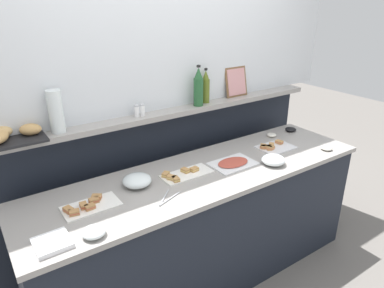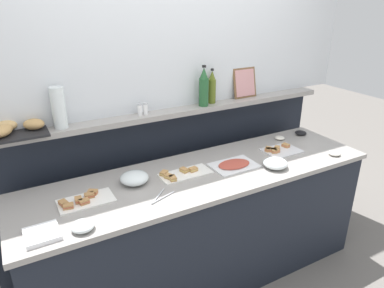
# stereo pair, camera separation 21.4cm
# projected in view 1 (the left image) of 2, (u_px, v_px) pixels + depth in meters

# --- Properties ---
(ground_plane) EXTENTS (12.00, 12.00, 0.00)m
(ground_plane) POSITION_uv_depth(u_px,v_px,m) (165.00, 235.00, 3.26)
(ground_plane) COLOR slate
(buffet_counter) EXTENTS (2.53, 0.70, 0.91)m
(buffet_counter) POSITION_uv_depth(u_px,v_px,m) (204.00, 226.00, 2.63)
(buffet_counter) COLOR black
(buffet_counter) RESTS_ON ground_plane
(back_ledge_unit) EXTENTS (2.78, 0.22, 1.24)m
(back_ledge_unit) POSITION_uv_depth(u_px,v_px,m) (167.00, 176.00, 2.95)
(back_ledge_unit) COLOR black
(back_ledge_unit) RESTS_ON ground_plane
(upper_wall_panel) EXTENTS (3.38, 0.08, 1.36)m
(upper_wall_panel) POSITION_uv_depth(u_px,v_px,m) (160.00, 14.00, 2.48)
(upper_wall_panel) COLOR silver
(upper_wall_panel) RESTS_ON back_ledge_unit
(sandwich_platter_side) EXTENTS (0.32, 0.18, 0.04)m
(sandwich_platter_side) POSITION_uv_depth(u_px,v_px,m) (89.00, 206.00, 2.04)
(sandwich_platter_side) COLOR white
(sandwich_platter_side) RESTS_ON buffet_counter
(sandwich_platter_rear) EXTENTS (0.36, 0.16, 0.04)m
(sandwich_platter_rear) POSITION_uv_depth(u_px,v_px,m) (184.00, 174.00, 2.40)
(sandwich_platter_rear) COLOR white
(sandwich_platter_rear) RESTS_ON buffet_counter
(sandwich_platter_front) EXTENTS (0.28, 0.21, 0.04)m
(sandwich_platter_front) POSITION_uv_depth(u_px,v_px,m) (274.00, 147.00, 2.83)
(sandwich_platter_front) COLOR silver
(sandwich_platter_front) RESTS_ON buffet_counter
(cold_cuts_platter) EXTENTS (0.33, 0.23, 0.02)m
(cold_cuts_platter) POSITION_uv_depth(u_px,v_px,m) (233.00, 163.00, 2.56)
(cold_cuts_platter) COLOR white
(cold_cuts_platter) RESTS_ON buffet_counter
(glass_bowl_large) EXTENTS (0.17, 0.17, 0.07)m
(glass_bowl_large) POSITION_uv_depth(u_px,v_px,m) (273.00, 160.00, 2.56)
(glass_bowl_large) COLOR silver
(glass_bowl_large) RESTS_ON buffet_counter
(glass_bowl_medium) EXTENTS (0.19, 0.19, 0.08)m
(glass_bowl_medium) POSITION_uv_depth(u_px,v_px,m) (137.00, 181.00, 2.26)
(glass_bowl_medium) COLOR silver
(glass_bowl_medium) RESTS_ON buffet_counter
(glass_bowl_small) EXTENTS (0.12, 0.12, 0.05)m
(glass_bowl_small) POSITION_uv_depth(u_px,v_px,m) (94.00, 232.00, 1.79)
(glass_bowl_small) COLOR silver
(glass_bowl_small) RESTS_ON buffet_counter
(condiment_bowl_teal) EXTENTS (0.10, 0.10, 0.03)m
(condiment_bowl_teal) POSITION_uv_depth(u_px,v_px,m) (291.00, 129.00, 3.19)
(condiment_bowl_teal) COLOR black
(condiment_bowl_teal) RESTS_ON buffet_counter
(condiment_bowl_cream) EXTENTS (0.09, 0.09, 0.03)m
(condiment_bowl_cream) POSITION_uv_depth(u_px,v_px,m) (326.00, 148.00, 2.80)
(condiment_bowl_cream) COLOR silver
(condiment_bowl_cream) RESTS_ON buffet_counter
(condiment_bowl_dark) EXTENTS (0.08, 0.08, 0.03)m
(condiment_bowl_dark) POSITION_uv_depth(u_px,v_px,m) (272.00, 135.00, 3.06)
(condiment_bowl_dark) COLOR silver
(condiment_bowl_dark) RESTS_ON buffet_counter
(serving_tongs) EXTENTS (0.18, 0.13, 0.01)m
(serving_tongs) POSITION_uv_depth(u_px,v_px,m) (167.00, 199.00, 2.12)
(serving_tongs) COLOR #B7BABF
(serving_tongs) RESTS_ON buffet_counter
(napkin_stack) EXTENTS (0.17, 0.17, 0.02)m
(napkin_stack) POSITION_uv_depth(u_px,v_px,m) (52.00, 243.00, 1.73)
(napkin_stack) COLOR white
(napkin_stack) RESTS_ON buffet_counter
(olive_oil_bottle) EXTENTS (0.06, 0.06, 0.28)m
(olive_oil_bottle) POSITION_uv_depth(u_px,v_px,m) (206.00, 87.00, 2.82)
(olive_oil_bottle) COLOR #56661E
(olive_oil_bottle) RESTS_ON back_ledge_unit
(wine_bottle_green) EXTENTS (0.08, 0.08, 0.32)m
(wine_bottle_green) POSITION_uv_depth(u_px,v_px,m) (198.00, 88.00, 2.73)
(wine_bottle_green) COLOR #23562D
(wine_bottle_green) RESTS_ON back_ledge_unit
(salt_shaker) EXTENTS (0.03, 0.03, 0.09)m
(salt_shaker) POSITION_uv_depth(u_px,v_px,m) (137.00, 111.00, 2.51)
(salt_shaker) COLOR white
(salt_shaker) RESTS_ON back_ledge_unit
(pepper_shaker) EXTENTS (0.03, 0.03, 0.09)m
(pepper_shaker) POSITION_uv_depth(u_px,v_px,m) (142.00, 110.00, 2.53)
(pepper_shaker) COLOR white
(pepper_shaker) RESTS_ON back_ledge_unit
(bread_basket) EXTENTS (0.40, 0.27, 0.08)m
(bread_basket) POSITION_uv_depth(u_px,v_px,m) (5.00, 137.00, 2.07)
(bread_basket) COLOR black
(bread_basket) RESTS_ON back_ledge_unit
(framed_picture) EXTENTS (0.22, 0.06, 0.25)m
(framed_picture) POSITION_uv_depth(u_px,v_px,m) (236.00, 82.00, 3.00)
(framed_picture) COLOR brown
(framed_picture) RESTS_ON back_ledge_unit
(water_carafe) EXTENTS (0.09, 0.09, 0.27)m
(water_carafe) POSITION_uv_depth(u_px,v_px,m) (56.00, 112.00, 2.19)
(water_carafe) COLOR silver
(water_carafe) RESTS_ON back_ledge_unit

